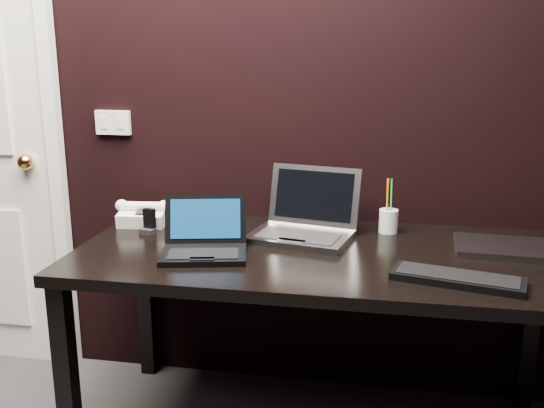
% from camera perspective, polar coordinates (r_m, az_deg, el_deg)
% --- Properties ---
extents(wall_back, '(4.00, 0.00, 4.00)m').
position_cam_1_polar(wall_back, '(2.44, -1.27, 11.61)').
color(wall_back, black).
rests_on(wall_back, ground).
extents(wall_switch, '(0.15, 0.02, 0.10)m').
position_cam_1_polar(wall_switch, '(2.64, -14.73, 7.43)').
color(wall_switch, silver).
rests_on(wall_switch, wall_back).
extents(desk, '(1.70, 0.80, 0.74)m').
position_cam_1_polar(desk, '(2.14, 4.63, -6.36)').
color(desk, black).
rests_on(desk, ground).
extents(netbook, '(0.33, 0.31, 0.18)m').
position_cam_1_polar(netbook, '(2.07, -6.40, -3.74)').
color(netbook, black).
rests_on(netbook, desk).
extents(silver_laptop, '(0.41, 0.38, 0.24)m').
position_cam_1_polar(silver_laptop, '(2.24, 3.05, -1.98)').
color(silver_laptop, gray).
rests_on(silver_laptop, desk).
extents(ext_keyboard, '(0.41, 0.22, 0.02)m').
position_cam_1_polar(ext_keyboard, '(1.91, 17.05, -6.70)').
color(ext_keyboard, black).
rests_on(ext_keyboard, desk).
extents(closed_laptop, '(0.34, 0.26, 0.02)m').
position_cam_1_polar(closed_laptop, '(2.25, 21.04, -3.86)').
color(closed_laptop, gray).
rests_on(closed_laptop, desk).
extents(desk_phone, '(0.23, 0.18, 0.11)m').
position_cam_1_polar(desk_phone, '(2.46, -11.97, -0.95)').
color(desk_phone, white).
rests_on(desk_phone, desk).
extents(mobile_phone, '(0.06, 0.06, 0.09)m').
position_cam_1_polar(mobile_phone, '(2.34, -11.50, -1.87)').
color(mobile_phone, black).
rests_on(mobile_phone, desk).
extents(pen_cup, '(0.09, 0.09, 0.21)m').
position_cam_1_polar(pen_cup, '(2.34, 10.90, -1.48)').
color(pen_cup, silver).
rests_on(pen_cup, desk).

